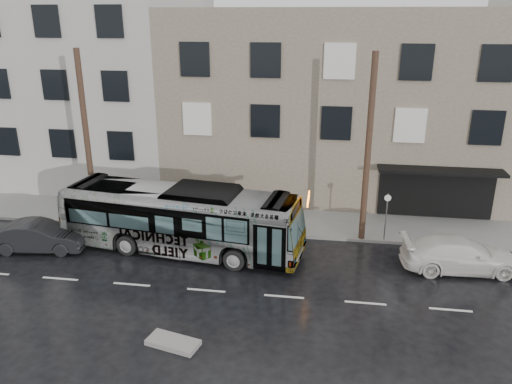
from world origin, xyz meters
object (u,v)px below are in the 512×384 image
white_sedan (460,254)px  dark_sedan (39,236)px  sign_post (386,217)px  utility_pole_rear (87,140)px  utility_pole_front (368,150)px  bus (180,219)px

white_sedan → dark_sedan: size_ratio=1.16×
sign_post → utility_pole_rear: bearing=180.0°
utility_pole_front → utility_pole_rear: (-14.00, 0.00, 0.00)m
utility_pole_front → dark_sedan: 16.07m
dark_sedan → bus: bearing=-88.8°
bus → dark_sedan: 6.81m
bus → dark_sedan: bearing=106.4°
utility_pole_front → dark_sedan: (-15.22, -3.37, -3.93)m
utility_pole_front → sign_post: 3.48m
white_sedan → dark_sedan: white_sedan is taller
sign_post → dark_sedan: sign_post is taller
sign_post → dark_sedan: (-16.32, -3.37, -0.63)m
sign_post → white_sedan: (3.01, -2.39, -0.61)m
utility_pole_front → sign_post: (1.10, 0.00, -3.30)m
utility_pole_front → dark_sedan: bearing=-167.5°
utility_pole_rear → dark_sedan: (-1.22, -3.37, -3.93)m
sign_post → white_sedan: 3.89m
white_sedan → dark_sedan: bearing=88.5°
bus → white_sedan: bus is taller
white_sedan → dark_sedan: 19.35m
bus → white_sedan: bearing=-82.5°
utility_pole_rear → sign_post: 15.46m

